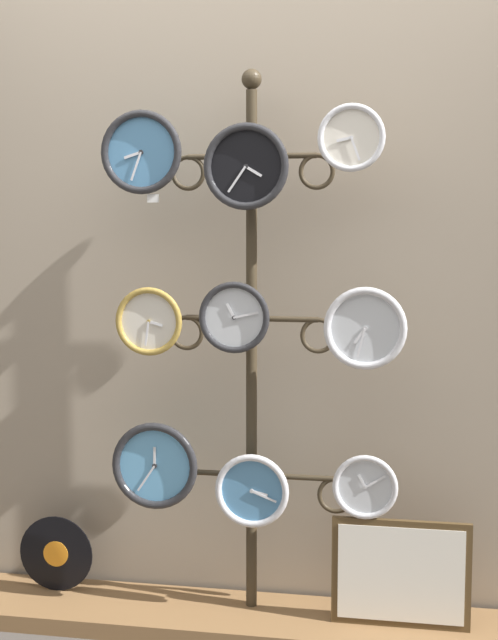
% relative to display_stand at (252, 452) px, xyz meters
% --- Properties ---
extents(shop_wall, '(4.40, 0.04, 2.80)m').
position_rel_display_stand_xyz_m(shop_wall, '(0.00, 0.16, 0.78)').
color(shop_wall, gray).
rests_on(shop_wall, ground_plane).
extents(low_shelf, '(2.20, 0.36, 0.06)m').
position_rel_display_stand_xyz_m(low_shelf, '(0.00, -0.06, -0.59)').
color(low_shelf, brown).
rests_on(low_shelf, ground_plane).
extents(display_stand, '(0.73, 0.42, 1.94)m').
position_rel_display_stand_xyz_m(display_stand, '(0.00, 0.00, 0.00)').
color(display_stand, '#382D1E').
rests_on(display_stand, ground_plane).
extents(clock_top_left, '(0.28, 0.04, 0.28)m').
position_rel_display_stand_xyz_m(clock_top_left, '(-0.36, -0.09, 1.04)').
color(clock_top_left, '#4C84B2').
extents(clock_top_center, '(0.29, 0.04, 0.29)m').
position_rel_display_stand_xyz_m(clock_top_center, '(-0.00, -0.10, 0.99)').
color(clock_top_center, black).
extents(clock_top_right, '(0.22, 0.04, 0.22)m').
position_rel_display_stand_xyz_m(clock_top_right, '(0.34, -0.09, 1.08)').
color(clock_top_right, silver).
extents(clock_middle_left, '(0.24, 0.04, 0.24)m').
position_rel_display_stand_xyz_m(clock_middle_left, '(-0.34, -0.10, 0.47)').
color(clock_middle_left, silver).
extents(clock_middle_center, '(0.24, 0.04, 0.24)m').
position_rel_display_stand_xyz_m(clock_middle_center, '(-0.04, -0.10, 0.49)').
color(clock_middle_center, silver).
extents(clock_middle_right, '(0.28, 0.04, 0.28)m').
position_rel_display_stand_xyz_m(clock_middle_right, '(0.40, -0.09, 0.46)').
color(clock_middle_right, silver).
extents(clock_bottom_left, '(0.31, 0.04, 0.31)m').
position_rel_display_stand_xyz_m(clock_bottom_left, '(-0.32, -0.11, -0.03)').
color(clock_bottom_left, '#60A8DB').
extents(clock_bottom_center, '(0.26, 0.04, 0.26)m').
position_rel_display_stand_xyz_m(clock_bottom_center, '(0.02, -0.08, -0.11)').
color(clock_bottom_center, '#4C84B2').
extents(clock_bottom_right, '(0.22, 0.04, 0.22)m').
position_rel_display_stand_xyz_m(clock_bottom_right, '(0.40, -0.08, -0.08)').
color(clock_bottom_right, silver).
extents(vinyl_record, '(0.28, 0.01, 0.28)m').
position_rel_display_stand_xyz_m(vinyl_record, '(-0.74, -0.00, -0.42)').
color(vinyl_record, black).
rests_on(vinyl_record, low_shelf).
extents(picture_frame, '(0.47, 0.02, 0.37)m').
position_rel_display_stand_xyz_m(picture_frame, '(0.53, -0.08, -0.37)').
color(picture_frame, '#4C381E').
rests_on(picture_frame, low_shelf).
extents(price_tag_upper, '(0.04, 0.00, 0.03)m').
position_rel_display_stand_xyz_m(price_tag_upper, '(-0.32, -0.09, 0.89)').
color(price_tag_upper, white).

